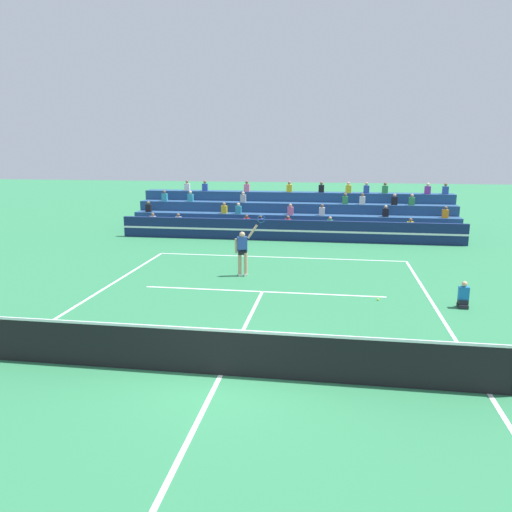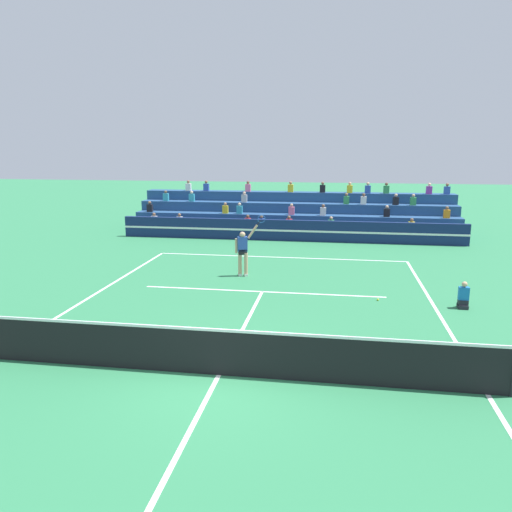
{
  "view_description": "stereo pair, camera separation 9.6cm",
  "coord_description": "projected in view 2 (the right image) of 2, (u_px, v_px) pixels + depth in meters",
  "views": [
    {
      "loc": [
        2.28,
        -9.75,
        4.84
      ],
      "look_at": [
        -0.32,
        7.06,
        1.1
      ],
      "focal_mm": 35.0,
      "sensor_mm": 36.0,
      "label": 1
    },
    {
      "loc": [
        2.37,
        -9.74,
        4.84
      ],
      "look_at": [
        -0.32,
        7.06,
        1.1
      ],
      "focal_mm": 35.0,
      "sensor_mm": 36.0,
      "label": 2
    }
  ],
  "objects": [
    {
      "name": "tennis_net",
      "position": [
        219.0,
        352.0,
        10.68
      ],
      "size": [
        12.0,
        0.1,
        1.1
      ],
      "color": "black",
      "rests_on": "ground"
    },
    {
      "name": "court_lines",
      "position": [
        219.0,
        375.0,
        10.79
      ],
      "size": [
        11.1,
        23.9,
        0.01
      ],
      "color": "white",
      "rests_on": "ground"
    },
    {
      "name": "sponsor_banner_wall",
      "position": [
        289.0,
        230.0,
        26.08
      ],
      "size": [
        18.0,
        0.26,
        1.1
      ],
      "color": "navy",
      "rests_on": "ground"
    },
    {
      "name": "ball_kid_courtside",
      "position": [
        463.0,
        298.0,
        15.2
      ],
      "size": [
        0.3,
        0.36,
        0.84
      ],
      "color": "black",
      "rests_on": "ground"
    },
    {
      "name": "ground_plane",
      "position": [
        219.0,
        375.0,
        10.79
      ],
      "size": [
        120.0,
        120.0,
        0.0
      ],
      "primitive_type": "plane",
      "color": "#2D7A4C"
    },
    {
      "name": "tennis_player",
      "position": [
        243.0,
        251.0,
        18.88
      ],
      "size": [
        1.17,
        0.45,
        2.4
      ],
      "color": "tan",
      "rests_on": "ground"
    },
    {
      "name": "tennis_ball",
      "position": [
        378.0,
        300.0,
        16.0
      ],
      "size": [
        0.07,
        0.07,
        0.07
      ],
      "primitive_type": "sphere",
      "color": "#C6DB33",
      "rests_on": "ground"
    },
    {
      "name": "bleacher_stand",
      "position": [
        294.0,
        217.0,
        29.08
      ],
      "size": [
        18.28,
        3.8,
        2.83
      ],
      "color": "navy",
      "rests_on": "ground"
    }
  ]
}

